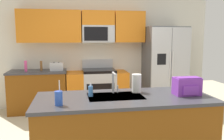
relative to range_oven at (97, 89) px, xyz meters
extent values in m
cube|color=silver|center=(0.16, 0.35, 0.86)|extent=(5.20, 0.10, 2.60)
cube|color=orange|center=(-1.34, 0.14, 1.41)|extent=(0.70, 0.32, 0.70)
cube|color=orange|center=(-0.67, 0.14, 1.41)|extent=(0.65, 0.32, 0.70)
cube|color=orange|center=(0.76, 0.14, 1.41)|extent=(0.69, 0.32, 0.70)
cube|color=#B7BABF|center=(0.04, 0.14, 1.25)|extent=(0.72, 0.32, 0.38)
cube|color=black|center=(-0.02, -0.03, 1.25)|extent=(0.52, 0.01, 0.30)
cube|color=orange|center=(0.04, 0.14, 1.60)|extent=(0.72, 0.32, 0.32)
cube|color=brown|center=(-1.30, 0.00, -0.01)|extent=(1.19, 0.60, 0.86)
cube|color=#38383D|center=(-1.30, 0.00, 0.44)|extent=(1.22, 0.63, 0.04)
cube|color=#B7BABF|center=(0.04, 0.00, -0.02)|extent=(0.72, 0.60, 0.84)
cube|color=black|center=(0.04, -0.31, 0.01)|extent=(0.60, 0.01, 0.36)
cube|color=black|center=(0.04, 0.00, 0.43)|extent=(0.72, 0.60, 0.06)
cube|color=#B7BABF|center=(0.04, 0.27, 0.56)|extent=(0.72, 0.06, 0.20)
cube|color=orange|center=(-0.50, 0.00, -0.02)|extent=(0.36, 0.60, 0.84)
cube|color=orange|center=(0.54, 0.00, -0.02)|extent=(0.28, 0.60, 0.84)
cube|color=#4C4F54|center=(1.57, -0.05, 0.48)|extent=(0.90, 0.70, 1.85)
cube|color=#B7BABF|center=(1.34, -0.42, 0.48)|extent=(0.44, 0.04, 1.81)
cube|color=#B7BABF|center=(1.79, -0.42, 0.48)|extent=(0.44, 0.04, 1.81)
cylinder|color=silver|center=(1.54, -0.45, 0.57)|extent=(0.02, 0.02, 0.60)
cylinder|color=silver|center=(1.60, -0.45, 0.57)|extent=(0.02, 0.02, 0.60)
cube|color=black|center=(1.34, -0.44, 0.70)|extent=(0.20, 0.00, 0.24)
cube|color=brown|center=(0.05, -2.48, -0.01)|extent=(2.12, 0.86, 0.86)
cube|color=#38383D|center=(0.05, -2.48, 0.44)|extent=(2.16, 0.90, 0.04)
cube|color=#B7BABF|center=(-0.05, -2.43, 0.44)|extent=(0.68, 0.44, 0.03)
cube|color=#B7BABF|center=(-0.89, -0.05, 0.55)|extent=(0.28, 0.16, 0.18)
cube|color=black|center=(-0.94, -0.05, 0.63)|extent=(0.03, 0.11, 0.01)
cube|color=black|center=(-0.84, -0.05, 0.63)|extent=(0.03, 0.11, 0.01)
cylinder|color=brown|center=(-1.21, 0.00, 0.56)|extent=(0.05, 0.05, 0.21)
cylinder|color=#EA4C93|center=(-1.52, -0.06, 0.57)|extent=(0.06, 0.06, 0.23)
cylinder|color=#B7BABF|center=(-0.05, -2.26, 0.60)|extent=(0.03, 0.03, 0.28)
cylinder|color=#B7BABF|center=(-0.05, -2.36, 0.73)|extent=(0.02, 0.20, 0.02)
cylinder|color=#B7BABF|center=(0.01, -2.26, 0.51)|extent=(0.02, 0.02, 0.10)
cylinder|color=blue|center=(-0.72, -2.71, 0.53)|extent=(0.08, 0.08, 0.16)
cylinder|color=white|center=(-0.71, -2.71, 0.66)|extent=(0.01, 0.03, 0.14)
cylinder|color=#4C8CD8|center=(-0.35, -2.39, 0.52)|extent=(0.06, 0.06, 0.13)
cylinder|color=white|center=(-0.35, -2.39, 0.61)|extent=(0.02, 0.02, 0.04)
cylinder|color=white|center=(0.27, -2.27, 0.58)|extent=(0.12, 0.12, 0.24)
cube|color=purple|center=(0.85, -2.51, 0.57)|extent=(0.32, 0.20, 0.22)
cube|color=#702F97|center=(0.85, -2.53, 0.67)|extent=(0.30, 0.14, 0.03)
cube|color=purple|center=(0.85, -2.62, 0.54)|extent=(0.20, 0.03, 0.11)
camera|label=1|loc=(-0.58, -5.21, 1.19)|focal=37.68mm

